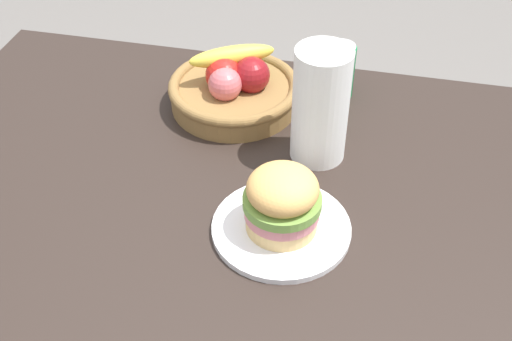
# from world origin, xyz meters

# --- Properties ---
(dining_table) EXTENTS (1.40, 0.90, 0.75)m
(dining_table) POSITION_xyz_m (0.00, 0.00, 0.65)
(dining_table) COLOR #2D231E
(dining_table) RESTS_ON ground_plane
(plate) EXTENTS (0.25, 0.25, 0.01)m
(plate) POSITION_xyz_m (0.11, -0.12, 0.76)
(plate) COLOR white
(plate) RESTS_ON dining_table
(sandwich) EXTENTS (0.14, 0.14, 0.13)m
(sandwich) POSITION_xyz_m (0.11, -0.12, 0.82)
(sandwich) COLOR #E5BC75
(sandwich) RESTS_ON plate
(soda_can) EXTENTS (0.07, 0.07, 0.13)m
(soda_can) POSITION_xyz_m (0.15, 0.33, 0.81)
(soda_can) COLOR #147238
(soda_can) RESTS_ON dining_table
(fruit_basket) EXTENTS (0.29, 0.29, 0.14)m
(fruit_basket) POSITION_xyz_m (-0.07, 0.24, 0.80)
(fruit_basket) COLOR olive
(fruit_basket) RESTS_ON dining_table
(paper_towel_roll) EXTENTS (0.11, 0.11, 0.24)m
(paper_towel_roll) POSITION_xyz_m (0.14, 0.11, 0.87)
(paper_towel_roll) COLOR white
(paper_towel_roll) RESTS_ON dining_table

